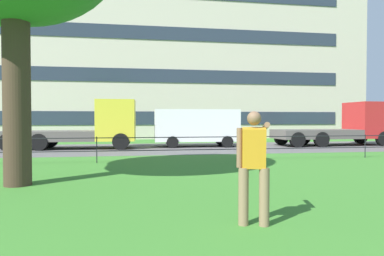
# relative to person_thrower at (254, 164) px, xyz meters

# --- Properties ---
(street_strip) EXTENTS (80.00, 7.79, 0.01)m
(street_strip) POSITION_rel_person_thrower_xyz_m (-0.47, 14.66, -0.96)
(street_strip) COLOR #565454
(street_strip) RESTS_ON ground
(park_fence) EXTENTS (39.33, 0.04, 1.00)m
(park_fence) POSITION_rel_person_thrower_xyz_m (-0.47, 8.39, -0.29)
(park_fence) COLOR black
(park_fence) RESTS_ON ground
(person_thrower) EXTENTS (0.68, 0.75, 1.79)m
(person_thrower) POSITION_rel_person_thrower_xyz_m (0.00, 0.00, 0.00)
(person_thrower) COLOR #846B4C
(person_thrower) RESTS_ON ground
(flatbed_truck_far_left) EXTENTS (7.37, 2.62, 2.75)m
(flatbed_truck_far_left) POSITION_rel_person_thrower_xyz_m (-4.36, 15.15, 0.25)
(flatbed_truck_far_left) COLOR yellow
(flatbed_truck_far_left) RESTS_ON ground
(panel_van_center) EXTENTS (5.07, 2.25, 2.24)m
(panel_van_center) POSITION_rel_person_thrower_xyz_m (1.83, 15.55, 0.30)
(panel_van_center) COLOR white
(panel_van_center) RESTS_ON ground
(flatbed_truck_far_right) EXTENTS (7.38, 2.66, 2.75)m
(flatbed_truck_far_right) POSITION_rel_person_thrower_xyz_m (11.54, 15.20, 0.25)
(flatbed_truck_far_right) COLOR #B22323
(flatbed_truck_far_right) RESTS_ON ground
(apartment_building_background) EXTENTS (38.69, 15.80, 17.84)m
(apartment_building_background) POSITION_rel_person_thrower_xyz_m (-0.27, 31.40, 7.96)
(apartment_building_background) COLOR beige
(apartment_building_background) RESTS_ON ground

